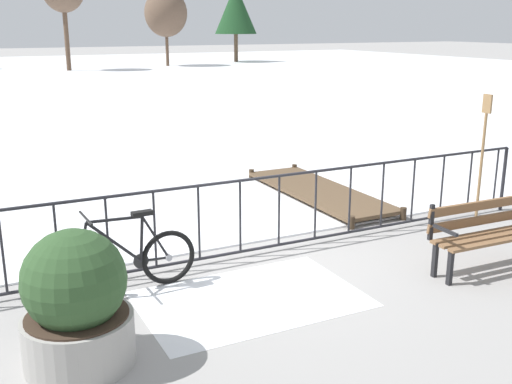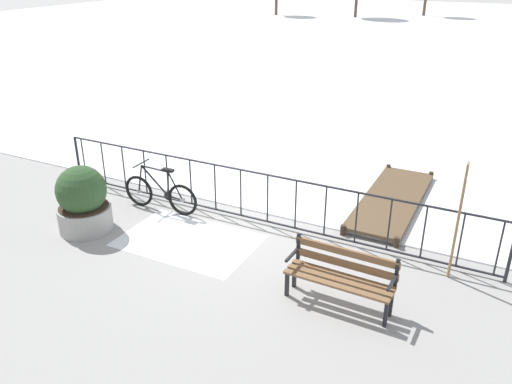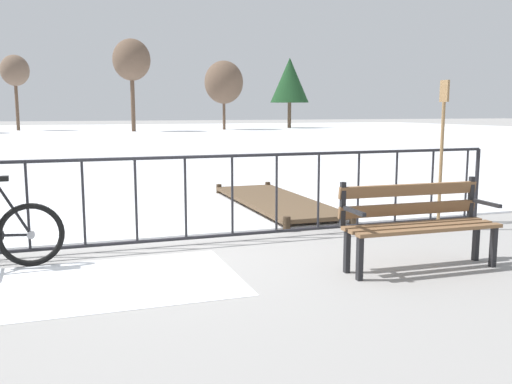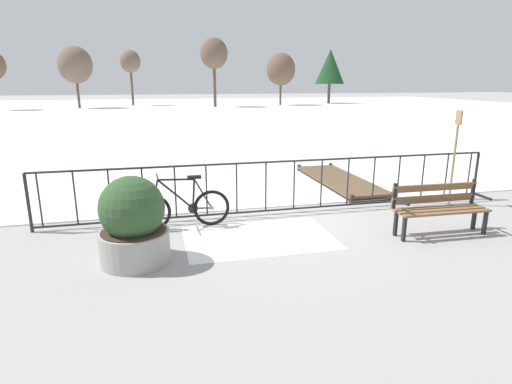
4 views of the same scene
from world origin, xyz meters
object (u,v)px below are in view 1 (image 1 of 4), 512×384
(bicycle_near_railing, at_px, (125,262))
(planter_with_shrub, at_px, (76,303))
(oar_upright, at_px, (483,150))
(park_bench, at_px, (486,229))

(bicycle_near_railing, bearing_deg, planter_with_shrub, -120.69)
(planter_with_shrub, xyz_separation_m, oar_upright, (6.37, 1.44, 0.54))
(bicycle_near_railing, height_order, oar_upright, oar_upright)
(bicycle_near_railing, distance_m, planter_with_shrub, 1.54)
(park_bench, height_order, oar_upright, oar_upright)
(planter_with_shrub, bearing_deg, bicycle_near_railing, 59.31)
(bicycle_near_railing, distance_m, oar_upright, 5.65)
(park_bench, xyz_separation_m, planter_with_shrub, (-5.01, -0.01, 0.09))
(bicycle_near_railing, relative_size, planter_with_shrub, 1.34)
(park_bench, bearing_deg, planter_with_shrub, -179.89)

